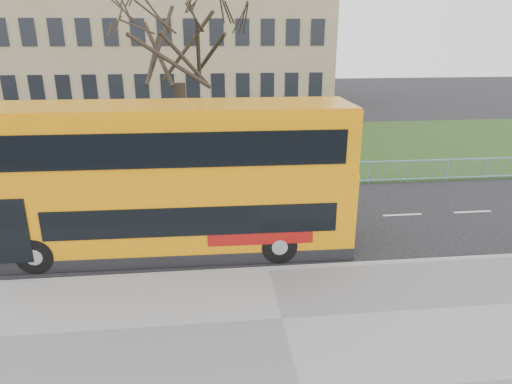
# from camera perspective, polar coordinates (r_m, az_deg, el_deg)

# --- Properties ---
(ground) EXTENTS (120.00, 120.00, 0.00)m
(ground) POSITION_cam_1_polar(r_m,az_deg,el_deg) (15.53, 0.78, -7.22)
(ground) COLOR black
(ground) RESTS_ON ground
(kerb) EXTENTS (80.00, 0.20, 0.14)m
(kerb) POSITION_cam_1_polar(r_m,az_deg,el_deg) (14.14, 1.55, -9.75)
(kerb) COLOR gray
(kerb) RESTS_ON ground
(grass_verge) EXTENTS (80.00, 15.40, 0.08)m
(grass_verge) POSITION_cam_1_polar(r_m,az_deg,el_deg) (28.98, -2.65, 5.49)
(grass_verge) COLOR #1E3D16
(grass_verge) RESTS_ON ground
(guard_railing) EXTENTS (40.00, 0.12, 1.10)m
(guard_railing) POSITION_cam_1_polar(r_m,az_deg,el_deg) (21.44, -1.35, 1.95)
(guard_railing) COLOR #729ECA
(guard_railing) RESTS_ON ground
(bare_tree) EXTENTS (7.45, 7.45, 10.64)m
(bare_tree) POSITION_cam_1_polar(r_m,az_deg,el_deg) (23.88, -9.63, 15.34)
(bare_tree) COLOR black
(bare_tree) RESTS_ON grass_verge
(civic_building) EXTENTS (30.00, 15.00, 14.00)m
(civic_building) POSITION_cam_1_polar(r_m,az_deg,el_deg) (48.91, -10.65, 19.03)
(civic_building) COLOR #847554
(civic_building) RESTS_ON ground
(yellow_bus) EXTENTS (11.53, 2.95, 4.81)m
(yellow_bus) POSITION_cam_1_polar(r_m,az_deg,el_deg) (14.88, -10.46, 1.95)
(yellow_bus) COLOR orange
(yellow_bus) RESTS_ON ground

